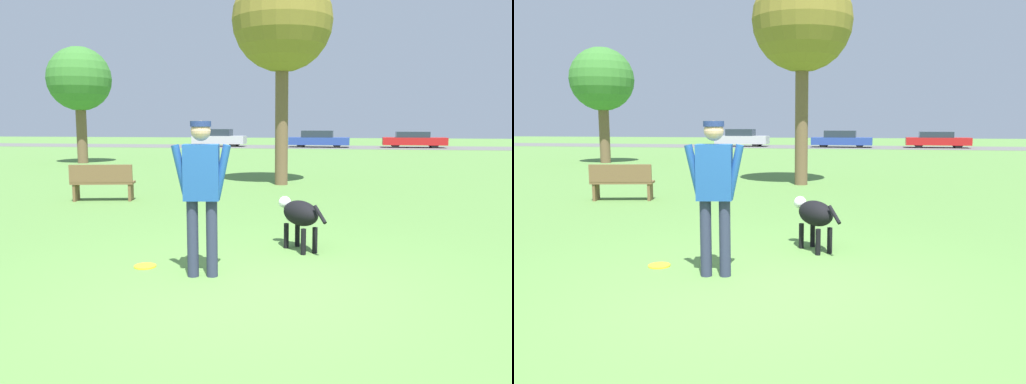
% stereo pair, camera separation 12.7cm
% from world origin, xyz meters
% --- Properties ---
extents(ground_plane, '(120.00, 120.00, 0.00)m').
position_xyz_m(ground_plane, '(0.00, 0.00, 0.00)').
color(ground_plane, '#56843D').
extents(far_road_strip, '(120.00, 6.00, 0.01)m').
position_xyz_m(far_road_strip, '(0.00, 33.70, 0.01)').
color(far_road_strip, '#5B5B59').
rests_on(far_road_strip, ground_plane).
extents(person, '(0.68, 0.28, 1.78)m').
position_xyz_m(person, '(-0.64, 0.39, 1.06)').
color(person, '#2D334C').
rests_on(person, ground_plane).
extents(dog, '(0.76, 0.90, 0.71)m').
position_xyz_m(dog, '(0.35, 1.79, 0.50)').
color(dog, black).
rests_on(dog, ground_plane).
extents(frisbee, '(0.27, 0.27, 0.02)m').
position_xyz_m(frisbee, '(-1.44, 0.64, 0.01)').
color(frisbee, yellow).
rests_on(frisbee, ground_plane).
extents(tree_far_left, '(2.80, 2.80, 5.14)m').
position_xyz_m(tree_far_left, '(-10.60, 15.90, 3.68)').
color(tree_far_left, brown).
rests_on(tree_far_left, ground_plane).
extents(tree_mid_center, '(2.82, 2.82, 6.02)m').
position_xyz_m(tree_mid_center, '(-0.79, 9.32, 4.55)').
color(tree_mid_center, brown).
rests_on(tree_mid_center, ground_plane).
extents(parked_car_silver, '(4.13, 1.73, 1.37)m').
position_xyz_m(parked_car_silver, '(-8.62, 33.52, 0.67)').
color(parked_car_silver, '#B7B7BC').
rests_on(parked_car_silver, ground_plane).
extents(parked_car_blue, '(4.58, 1.86, 1.27)m').
position_xyz_m(parked_car_blue, '(-0.79, 33.37, 0.62)').
color(parked_car_blue, '#284293').
rests_on(parked_car_blue, ground_plane).
extents(parked_car_red, '(4.65, 1.89, 1.20)m').
position_xyz_m(parked_car_red, '(6.24, 33.84, 0.60)').
color(parked_car_red, red).
rests_on(parked_car_red, ground_plane).
extents(park_bench, '(1.45, 0.70, 0.84)m').
position_xyz_m(park_bench, '(-4.43, 5.51, 0.45)').
color(park_bench, brown).
rests_on(park_bench, ground_plane).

